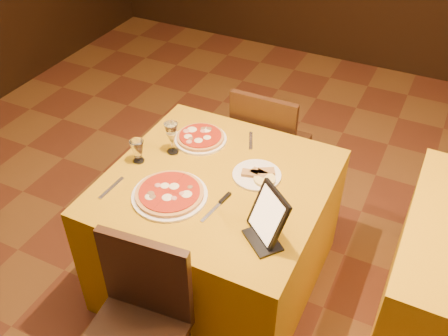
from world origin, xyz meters
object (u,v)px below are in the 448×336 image
at_px(main_table, 218,231).
at_px(chair_main_far, 272,144).
at_px(wine_glass, 172,138).
at_px(pizza_near, 170,194).
at_px(pizza_far, 200,138).
at_px(tablet, 268,215).
at_px(water_glass, 138,151).

distance_m(main_table, chair_main_far, 0.80).
relative_size(chair_main_far, wine_glass, 4.79).
height_order(chair_main_far, pizza_near, chair_main_far).
distance_m(pizza_far, tablet, 0.80).
distance_m(main_table, wine_glass, 0.58).
relative_size(chair_main_far, tablet, 3.73).
height_order(pizza_near, tablet, tablet).
relative_size(water_glass, tablet, 0.53).
bearing_deg(wine_glass, pizza_far, 62.99).
xyz_separation_m(pizza_far, water_glass, (-0.21, -0.31, 0.05)).
bearing_deg(chair_main_far, main_table, 89.76).
bearing_deg(tablet, pizza_near, -143.02).
relative_size(main_table, tablet, 4.51).
xyz_separation_m(pizza_near, tablet, (0.52, -0.02, 0.10)).
xyz_separation_m(wine_glass, tablet, (0.70, -0.34, 0.03)).
xyz_separation_m(main_table, pizza_far, (-0.24, 0.27, 0.39)).
distance_m(chair_main_far, water_glass, 1.02).
bearing_deg(tablet, chair_main_far, 149.29).
height_order(main_table, pizza_far, pizza_far).
bearing_deg(water_glass, pizza_near, -29.99).
relative_size(main_table, pizza_near, 2.94).
bearing_deg(chair_main_far, wine_glass, 64.61).
bearing_deg(water_glass, tablet, -13.26).
relative_size(main_table, water_glass, 8.46).
height_order(chair_main_far, wine_glass, wine_glass).
xyz_separation_m(chair_main_far, water_glass, (-0.45, -0.84, 0.36)).
xyz_separation_m(wine_glass, water_glass, (-0.12, -0.15, -0.03)).
xyz_separation_m(pizza_near, water_glass, (-0.29, 0.17, 0.05)).
relative_size(main_table, pizza_far, 3.71).
bearing_deg(main_table, pizza_near, -125.03).
bearing_deg(pizza_far, chair_main_far, 65.44).
distance_m(chair_main_far, pizza_near, 1.07).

